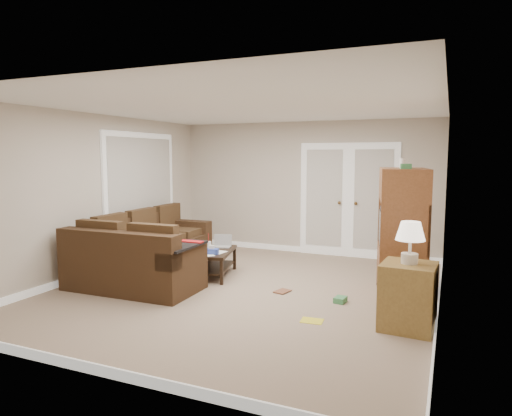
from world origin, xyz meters
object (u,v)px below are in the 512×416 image
at_px(sectional_sofa, 146,254).
at_px(coffee_table, 216,262).
at_px(side_cabinet, 408,291).
at_px(tv_armoire, 401,232).

xyz_separation_m(sectional_sofa, coffee_table, (0.99, 0.43, -0.12)).
height_order(sectional_sofa, side_cabinet, side_cabinet).
bearing_deg(sectional_sofa, tv_armoire, 7.15).
height_order(sectional_sofa, coffee_table, sectional_sofa).
bearing_deg(sectional_sofa, side_cabinet, -10.98).
xyz_separation_m(coffee_table, tv_armoire, (2.73, 0.10, 0.63)).
relative_size(sectional_sofa, coffee_table, 2.62).
distance_m(coffee_table, tv_armoire, 2.81).
height_order(coffee_table, side_cabinet, side_cabinet).
distance_m(tv_armoire, side_cabinet, 1.32).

